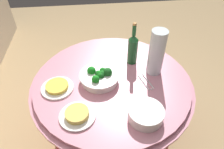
{
  "coord_description": "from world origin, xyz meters",
  "views": [
    {
      "loc": [
        -1.07,
        0.12,
        1.76
      ],
      "look_at": [
        0.0,
        0.0,
        0.79
      ],
      "focal_mm": 33.49,
      "sensor_mm": 36.0,
      "label": 1
    }
  ],
  "objects_px": {
    "wine_bottle": "(133,48)",
    "serving_tongs": "(146,82)",
    "decorative_fruit_vase": "(156,54)",
    "food_plate_fried_egg": "(57,87)",
    "plate_stack": "(146,114)",
    "broccoli_bowl": "(100,76)",
    "label_placard_front": "(153,55)",
    "food_plate_noodles": "(77,115)"
  },
  "relations": [
    {
      "from": "food_plate_noodles",
      "to": "label_placard_front",
      "type": "bearing_deg",
      "value": -49.5
    },
    {
      "from": "serving_tongs",
      "to": "label_placard_front",
      "type": "height_order",
      "value": "label_placard_front"
    },
    {
      "from": "broccoli_bowl",
      "to": "food_plate_noodles",
      "type": "height_order",
      "value": "broccoli_bowl"
    },
    {
      "from": "serving_tongs",
      "to": "food_plate_fried_egg",
      "type": "distance_m",
      "value": 0.61
    },
    {
      "from": "food_plate_fried_egg",
      "to": "food_plate_noodles",
      "type": "relative_size",
      "value": 1.0
    },
    {
      "from": "wine_bottle",
      "to": "serving_tongs",
      "type": "bearing_deg",
      "value": -166.38
    },
    {
      "from": "wine_bottle",
      "to": "food_plate_fried_egg",
      "type": "relative_size",
      "value": 1.53
    },
    {
      "from": "plate_stack",
      "to": "decorative_fruit_vase",
      "type": "distance_m",
      "value": 0.45
    },
    {
      "from": "broccoli_bowl",
      "to": "food_plate_noodles",
      "type": "distance_m",
      "value": 0.33
    },
    {
      "from": "food_plate_fried_egg",
      "to": "food_plate_noodles",
      "type": "distance_m",
      "value": 0.28
    },
    {
      "from": "broccoli_bowl",
      "to": "serving_tongs",
      "type": "bearing_deg",
      "value": -100.31
    },
    {
      "from": "serving_tongs",
      "to": "food_plate_noodles",
      "type": "xyz_separation_m",
      "value": [
        -0.24,
        0.48,
        0.01
      ]
    },
    {
      "from": "plate_stack",
      "to": "serving_tongs",
      "type": "bearing_deg",
      "value": -14.45
    },
    {
      "from": "broccoli_bowl",
      "to": "label_placard_front",
      "type": "xyz_separation_m",
      "value": [
        0.21,
        -0.44,
        -0.01
      ]
    },
    {
      "from": "food_plate_noodles",
      "to": "serving_tongs",
      "type": "bearing_deg",
      "value": -63.66
    },
    {
      "from": "plate_stack",
      "to": "wine_bottle",
      "type": "bearing_deg",
      "value": -1.69
    },
    {
      "from": "decorative_fruit_vase",
      "to": "food_plate_noodles",
      "type": "relative_size",
      "value": 1.55
    },
    {
      "from": "wine_bottle",
      "to": "broccoli_bowl",
      "type": "bearing_deg",
      "value": 125.02
    },
    {
      "from": "serving_tongs",
      "to": "food_plate_fried_egg",
      "type": "xyz_separation_m",
      "value": [
        0.01,
        0.61,
        0.01
      ]
    },
    {
      "from": "food_plate_fried_egg",
      "to": "serving_tongs",
      "type": "bearing_deg",
      "value": -91.27
    },
    {
      "from": "plate_stack",
      "to": "label_placard_front",
      "type": "height_order",
      "value": "plate_stack"
    },
    {
      "from": "label_placard_front",
      "to": "food_plate_noodles",
      "type": "bearing_deg",
      "value": 130.5
    },
    {
      "from": "wine_bottle",
      "to": "serving_tongs",
      "type": "distance_m",
      "value": 0.28
    },
    {
      "from": "plate_stack",
      "to": "wine_bottle",
      "type": "relative_size",
      "value": 0.62
    },
    {
      "from": "broccoli_bowl",
      "to": "decorative_fruit_vase",
      "type": "distance_m",
      "value": 0.42
    },
    {
      "from": "serving_tongs",
      "to": "broccoli_bowl",
      "type": "bearing_deg",
      "value": 79.69
    },
    {
      "from": "decorative_fruit_vase",
      "to": "food_plate_noodles",
      "type": "bearing_deg",
      "value": 122.2
    },
    {
      "from": "broccoli_bowl",
      "to": "label_placard_front",
      "type": "distance_m",
      "value": 0.49
    },
    {
      "from": "wine_bottle",
      "to": "food_plate_fried_egg",
      "type": "height_order",
      "value": "wine_bottle"
    },
    {
      "from": "decorative_fruit_vase",
      "to": "serving_tongs",
      "type": "height_order",
      "value": "decorative_fruit_vase"
    },
    {
      "from": "wine_bottle",
      "to": "food_plate_fried_egg",
      "type": "xyz_separation_m",
      "value": [
        -0.23,
        0.55,
        -0.12
      ]
    },
    {
      "from": "broccoli_bowl",
      "to": "serving_tongs",
      "type": "distance_m",
      "value": 0.33
    },
    {
      "from": "food_plate_noodles",
      "to": "wine_bottle",
      "type": "bearing_deg",
      "value": -41.05
    },
    {
      "from": "plate_stack",
      "to": "serving_tongs",
      "type": "xyz_separation_m",
      "value": [
        0.29,
        -0.07,
        -0.03
      ]
    },
    {
      "from": "wine_bottle",
      "to": "food_plate_noodles",
      "type": "relative_size",
      "value": 1.53
    },
    {
      "from": "plate_stack",
      "to": "food_plate_noodles",
      "type": "bearing_deg",
      "value": 82.3
    },
    {
      "from": "decorative_fruit_vase",
      "to": "label_placard_front",
      "type": "xyz_separation_m",
      "value": [
        0.16,
        -0.04,
        -0.13
      ]
    },
    {
      "from": "wine_bottle",
      "to": "serving_tongs",
      "type": "height_order",
      "value": "wine_bottle"
    },
    {
      "from": "wine_bottle",
      "to": "label_placard_front",
      "type": "distance_m",
      "value": 0.21
    },
    {
      "from": "plate_stack",
      "to": "food_plate_noodles",
      "type": "relative_size",
      "value": 0.95
    },
    {
      "from": "plate_stack",
      "to": "label_placard_front",
      "type": "distance_m",
      "value": 0.6
    },
    {
      "from": "broccoli_bowl",
      "to": "food_plate_fried_egg",
      "type": "bearing_deg",
      "value": 98.8
    }
  ]
}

